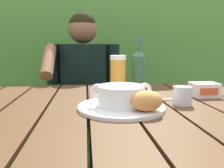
% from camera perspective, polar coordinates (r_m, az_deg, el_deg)
% --- Properties ---
extents(dining_table, '(1.29, 1.00, 0.76)m').
position_cam_1_polar(dining_table, '(0.83, -0.79, -11.80)').
color(dining_table, '#4F341D').
rests_on(dining_table, ground_plane).
extents(hedge_backdrop, '(3.74, 0.92, 2.62)m').
position_cam_1_polar(hedge_backdrop, '(2.35, -7.29, 13.66)').
color(hedge_backdrop, '#447C31').
rests_on(hedge_backdrop, ground_plane).
extents(chair_near_diner, '(0.50, 0.40, 0.96)m').
position_cam_1_polar(chair_near_diner, '(1.78, -6.85, -6.83)').
color(chair_near_diner, '#493F28').
rests_on(chair_near_diner, ground_plane).
extents(person_eating, '(0.48, 0.47, 1.19)m').
position_cam_1_polar(person_eating, '(1.53, -7.16, -0.73)').
color(person_eating, black).
rests_on(person_eating, ground_plane).
extents(serving_plate, '(0.30, 0.30, 0.01)m').
position_cam_1_polar(serving_plate, '(0.79, 2.30, -5.73)').
color(serving_plate, white).
rests_on(serving_plate, dining_table).
extents(soup_bowl, '(0.21, 0.16, 0.08)m').
position_cam_1_polar(soup_bowl, '(0.78, 2.32, -2.74)').
color(soup_bowl, white).
rests_on(soup_bowl, serving_plate).
extents(bread_roll, '(0.11, 0.09, 0.06)m').
position_cam_1_polar(bread_roll, '(0.72, 8.57, -4.16)').
color(bread_roll, '#CF8A48').
rests_on(bread_roll, serving_plate).
extents(beer_glass, '(0.07, 0.07, 0.17)m').
position_cam_1_polar(beer_glass, '(1.02, 1.49, 2.31)').
color(beer_glass, orange).
rests_on(beer_glass, dining_table).
extents(beer_bottle, '(0.06, 0.06, 0.25)m').
position_cam_1_polar(beer_bottle, '(1.07, 6.60, 3.50)').
color(beer_bottle, '#2C5838').
rests_on(beer_bottle, dining_table).
extents(water_glass_small, '(0.07, 0.07, 0.07)m').
position_cam_1_polar(water_glass_small, '(0.87, 17.11, -2.78)').
color(water_glass_small, silver).
rests_on(water_glass_small, dining_table).
extents(butter_tub, '(0.11, 0.09, 0.06)m').
position_cam_1_polar(butter_tub, '(1.05, 21.94, -1.31)').
color(butter_tub, white).
rests_on(butter_tub, dining_table).
extents(table_knife, '(0.15, 0.03, 0.01)m').
position_cam_1_polar(table_knife, '(0.92, 10.95, -3.86)').
color(table_knife, silver).
rests_on(table_knife, dining_table).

